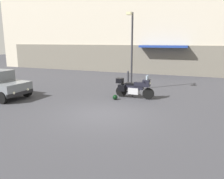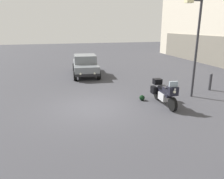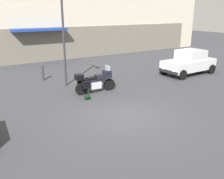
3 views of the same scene
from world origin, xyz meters
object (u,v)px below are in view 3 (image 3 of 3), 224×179
Objects in this scene: helmet at (87,97)px; motorcycle at (95,81)px; streetlamp_curbside at (64,32)px; car_hatchback_near at (189,62)px; bollard_curbside at (43,72)px.

motorcycle is at bearing 42.89° from helmet.
helmet is 0.06× the size of streetlamp_curbside.
motorcycle is 0.58× the size of car_hatchback_near.
streetlamp_curbside is (-8.09, 1.76, 2.21)m from car_hatchback_near.
car_hatchback_near is at bearing -22.55° from bollard_curbside.
car_hatchback_near is 3.83× the size of bollard_curbside.
car_hatchback_near reaches higher than motorcycle.
car_hatchback_near is (8.17, 0.96, 0.67)m from helmet.
motorcycle is 0.45× the size of streetlamp_curbside.
helmet is at bearing -134.87° from motorcycle.
helmet is at bearing -91.85° from streetlamp_curbside.
streetlamp_curbside is at bearing -67.59° from bollard_curbside.
bollard_curbside is (-0.80, 1.93, -2.47)m from streetlamp_curbside.
streetlamp_curbside is at bearing 88.15° from helmet.
helmet is 4.72m from bollard_curbside.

